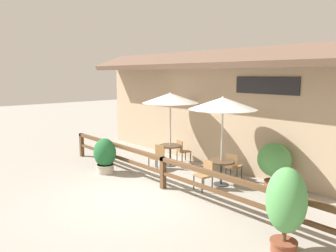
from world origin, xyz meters
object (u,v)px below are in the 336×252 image
chair_middle_wallside (233,165)px  potted_plant_entrance_palm (274,161)px  chair_middle_streetside (205,174)px  potted_plant_corner_fern (286,204)px  patio_umbrella_middle (223,103)px  patio_umbrella_near (170,98)px  potted_plant_tall_tropical (105,155)px  chair_near_streetside (158,156)px  chair_near_wallside (182,150)px  dining_table_middle (221,165)px  dining_table_near (170,149)px

chair_middle_wallside → potted_plant_entrance_palm: size_ratio=0.63×
chair_middle_streetside → potted_plant_corner_fern: (3.31, -1.43, 0.47)m
patio_umbrella_middle → potted_plant_corner_fern: (3.25, -2.09, -1.54)m
potted_plant_entrance_palm → patio_umbrella_middle: bearing=-140.9°
patio_umbrella_near → potted_plant_entrance_palm: bearing=10.2°
potted_plant_corner_fern → potted_plant_entrance_palm: size_ratio=1.23×
patio_umbrella_middle → potted_plant_entrance_palm: patio_umbrella_middle is taller
patio_umbrella_middle → chair_middle_wallside: size_ratio=3.18×
potted_plant_tall_tropical → potted_plant_corner_fern: 6.66m
chair_near_streetside → chair_near_wallside: same height
patio_umbrella_near → chair_near_streetside: size_ratio=3.18×
chair_middle_wallside → potted_plant_entrance_palm: 1.32m
patio_umbrella_middle → dining_table_middle: size_ratio=3.30×
chair_near_wallside → potted_plant_entrance_palm: bearing=-166.7°
patio_umbrella_near → dining_table_near: patio_umbrella_near is taller
chair_near_wallside → potted_plant_corner_fern: size_ratio=0.51×
chair_near_streetside → potted_plant_corner_fern: (5.82, -1.72, 0.47)m
patio_umbrella_near → chair_middle_streetside: bearing=-20.1°
potted_plant_corner_fern → dining_table_near: bearing=158.0°
dining_table_middle → potted_plant_tall_tropical: (-3.41, -2.01, 0.02)m
chair_near_wallside → patio_umbrella_middle: size_ratio=0.31×
dining_table_near → patio_umbrella_middle: patio_umbrella_middle is taller
chair_near_wallside → patio_umbrella_middle: bearing=173.6°
patio_umbrella_near → dining_table_middle: patio_umbrella_near is taller
dining_table_middle → chair_middle_streetside: bearing=-95.7°
chair_middle_wallside → patio_umbrella_near: bearing=-5.9°
patio_umbrella_near → chair_near_streetside: patio_umbrella_near is taller
chair_near_wallside → potted_plant_tall_tropical: potted_plant_tall_tropical is taller
dining_table_middle → potted_plant_tall_tropical: 3.96m
chair_near_wallside → dining_table_middle: bearing=173.6°
chair_near_streetside → potted_plant_tall_tropical: bearing=-127.6°
chair_near_wallside → patio_umbrella_middle: (2.67, -0.94, 2.02)m
dining_table_near → dining_table_middle: 2.65m
dining_table_middle → potted_plant_entrance_palm: (1.19, 0.97, 0.20)m
patio_umbrella_near → chair_middle_wallside: patio_umbrella_near is taller
chair_near_streetside → patio_umbrella_middle: patio_umbrella_middle is taller
chair_middle_wallside → potted_plant_tall_tropical: potted_plant_tall_tropical is taller
chair_middle_streetside → patio_umbrella_middle: bearing=91.9°
chair_near_streetside → chair_middle_streetside: (2.51, -0.28, 0.00)m
chair_near_wallside → chair_middle_wallside: same height
chair_middle_streetside → potted_plant_entrance_palm: size_ratio=0.63×
chair_near_wallside → chair_middle_streetside: 3.05m
chair_middle_streetside → chair_middle_wallside: (0.01, 1.32, 0.00)m
chair_middle_streetside → potted_plant_corner_fern: size_ratio=0.51×
chair_near_streetside → potted_plant_entrance_palm: size_ratio=0.63×
chair_near_streetside → chair_middle_streetside: size_ratio=1.00×
chair_near_streetside → dining_table_middle: (2.57, 0.38, 0.13)m
patio_umbrella_middle → chair_middle_streetside: (-0.07, -0.66, -2.02)m
chair_near_streetside → patio_umbrella_middle: 3.29m
chair_middle_streetside → potted_plant_corner_fern: bearing=-15.8°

